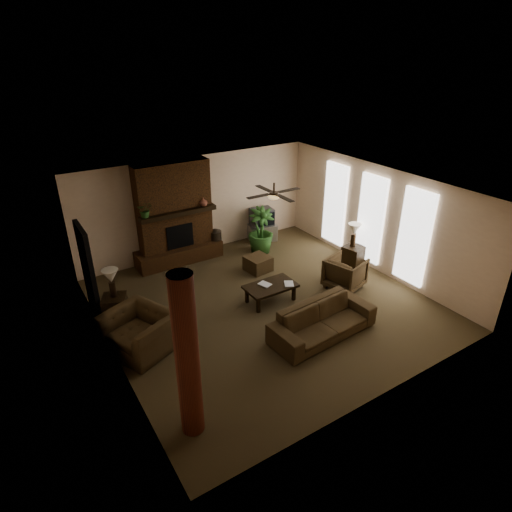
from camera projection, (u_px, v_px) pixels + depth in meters
room_shell at (266, 251)px, 9.40m from camera, size 7.00×7.00×7.00m
fireplace at (176, 222)px, 11.57m from camera, size 2.40×0.70×2.80m
windows at (371, 219)px, 11.23m from camera, size 0.08×3.65×2.35m
log_column at (187, 358)px, 6.17m from camera, size 0.36×0.36×2.80m
doorway at (88, 271)px, 9.27m from camera, size 0.10×1.00×2.10m
ceiling_fan at (274, 195)px, 9.32m from camera, size 1.35×1.35×0.37m
sofa at (323, 316)px, 8.79m from camera, size 2.37×0.84×0.91m
armchair_left at (139, 326)px, 8.32m from camera, size 1.25×1.48×1.09m
armchair_right at (345, 271)px, 10.56m from camera, size 1.00×1.04×0.87m
coffee_table at (271, 287)px, 9.99m from camera, size 1.20×0.70×0.43m
ottoman at (258, 264)px, 11.45m from camera, size 0.68×0.68×0.40m
tv_stand at (262, 232)px, 13.24m from camera, size 0.96×0.72×0.50m
tv at (262, 217)px, 13.00m from camera, size 0.71×0.61×0.52m
floor_vase at (216, 240)px, 12.28m from camera, size 0.34×0.34×0.77m
floor_plant at (261, 240)px, 12.43m from camera, size 0.95×1.43×0.75m
side_table_left at (115, 307)px, 9.40m from camera, size 0.66×0.66×0.55m
lamp_left at (111, 278)px, 9.11m from camera, size 0.37×0.37×0.65m
side_table_right at (353, 256)px, 11.71m from camera, size 0.61×0.61×0.55m
lamp_right at (354, 231)px, 11.43m from camera, size 0.40×0.40×0.65m
mantel_plant at (145, 211)px, 10.70m from camera, size 0.50×0.52×0.33m
mantel_vase at (203, 202)px, 11.51m from camera, size 0.25×0.26×0.22m
book_a at (262, 281)px, 9.84m from camera, size 0.21×0.09×0.29m
book_b at (285, 279)px, 9.94m from camera, size 0.19×0.13×0.29m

